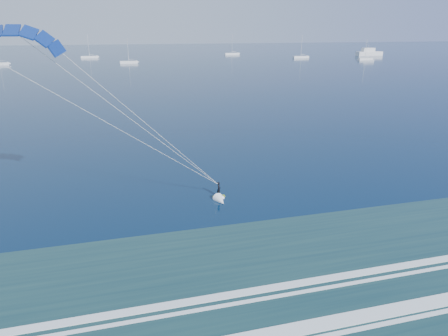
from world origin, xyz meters
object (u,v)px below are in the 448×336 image
motor_yacht (369,53)px  sailboat_5 (301,57)px  sailboat_6 (365,59)px  sailboat_2 (90,57)px  sailboat_3 (129,62)px  kitesurfer_rig (136,123)px  sailboat_4 (232,54)px

motor_yacht → sailboat_5: 52.64m
motor_yacht → sailboat_6: size_ratio=1.56×
sailboat_2 → sailboat_3: (20.65, -44.54, -0.00)m
kitesurfer_rig → sailboat_4: kitesurfer_rig is taller
kitesurfer_rig → sailboat_6: size_ratio=1.87×
sailboat_3 → sailboat_5: (98.17, 12.48, 0.00)m
sailboat_3 → motor_yacht: bearing=8.6°
kitesurfer_rig → sailboat_6: kitesurfer_rig is taller
sailboat_2 → sailboat_5: sailboat_2 is taller
sailboat_2 → sailboat_6: (145.52, -55.89, -0.01)m
sailboat_3 → sailboat_5: 98.96m
kitesurfer_rig → motor_yacht: size_ratio=1.20×
kitesurfer_rig → sailboat_2: bearing=94.0°
sailboat_2 → sailboat_3: bearing=-65.1°
sailboat_2 → sailboat_6: size_ratio=1.19×
motor_yacht → sailboat_5: (-51.66, -10.05, -1.16)m
motor_yacht → sailboat_2: 171.91m
sailboat_2 → sailboat_4: 88.95m
sailboat_5 → motor_yacht: bearing=11.0°
sailboat_4 → sailboat_5: size_ratio=1.01×
kitesurfer_rig → sailboat_4: bearing=72.1°
motor_yacht → sailboat_4: 87.19m
sailboat_5 → sailboat_6: (26.70, -23.83, -0.01)m
motor_yacht → sailboat_3: 151.52m
motor_yacht → sailboat_5: size_ratio=1.34×
sailboat_3 → sailboat_4: bearing=37.7°
motor_yacht → sailboat_2: bearing=172.6°
sailboat_3 → sailboat_4: (67.94, 52.45, 0.01)m
motor_yacht → sailboat_2: (-170.49, 22.01, -1.16)m
motor_yacht → sailboat_4: sailboat_4 is taller
kitesurfer_rig → sailboat_3: bearing=88.2°
sailboat_2 → motor_yacht: bearing=-7.4°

